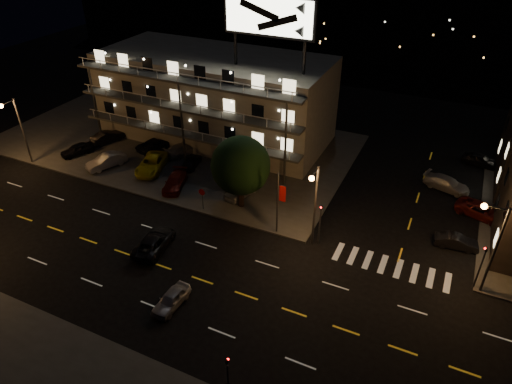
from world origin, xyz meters
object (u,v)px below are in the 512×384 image
at_px(lot_car_7, 183,149).
at_px(road_car_west, 154,242).
at_px(side_car_0, 457,242).
at_px(lot_car_2, 152,164).
at_px(lot_car_4, 242,189).
at_px(road_car_east, 171,299).
at_px(tree, 240,167).

bearing_deg(lot_car_7, road_car_west, 135.92).
bearing_deg(side_car_0, road_car_west, 108.40).
bearing_deg(lot_car_2, lot_car_7, 60.45).
bearing_deg(lot_car_4, road_car_west, -92.28).
height_order(lot_car_2, road_car_east, lot_car_2).
bearing_deg(road_car_west, side_car_0, -161.90).
xyz_separation_m(tree, lot_car_4, (-0.79, 1.75, -3.71)).
bearing_deg(road_car_east, lot_car_4, 99.37).
distance_m(tree, road_car_west, 10.62).
bearing_deg(lot_car_2, road_car_east, -66.70).
bearing_deg(lot_car_4, lot_car_7, 168.60).
bearing_deg(side_car_0, road_car_east, 123.95).
height_order(lot_car_2, road_car_west, lot_car_2).
height_order(lot_car_4, side_car_0, lot_car_4).
bearing_deg(road_car_west, road_car_east, 128.49).
xyz_separation_m(tree, lot_car_2, (-12.32, 2.07, -3.68)).
bearing_deg(tree, lot_car_2, 170.48).
height_order(side_car_0, road_car_east, road_car_east).
distance_m(lot_car_2, lot_car_4, 11.54).
bearing_deg(side_car_0, tree, 89.86).
bearing_deg(lot_car_7, lot_car_2, 98.35).
bearing_deg(road_car_west, lot_car_2, -60.54).
relative_size(side_car_0, road_car_west, 0.75).
relative_size(lot_car_7, road_car_east, 1.30).
height_order(tree, side_car_0, tree).
bearing_deg(lot_car_7, road_car_east, 142.08).
xyz_separation_m(tree, lot_car_7, (-11.25, 6.76, -3.76)).
bearing_deg(side_car_0, lot_car_2, 83.57).
distance_m(lot_car_4, side_car_0, 20.90).
distance_m(road_car_east, road_car_west, 7.18).
distance_m(tree, side_car_0, 20.63).
bearing_deg(road_car_east, lot_car_2, 132.25).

